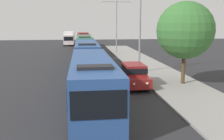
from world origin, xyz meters
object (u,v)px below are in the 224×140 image
(bus_middle, at_px, (84,45))
(white_suv, at_px, (134,74))
(streetlamp_mid, at_px, (140,25))
(streetlamp_far, at_px, (116,22))
(bus_lead, at_px, (92,80))
(bus_second_in_line, at_px, (87,54))
(box_truck_oncoming, at_px, (69,38))
(bus_fourth_in_line, at_px, (83,40))
(roadside_tree, at_px, (185,30))

(bus_middle, distance_m, white_suv, 22.59)
(streetlamp_mid, bearing_deg, streetlamp_far, 90.00)
(bus_lead, xyz_separation_m, bus_second_in_line, (-0.00, 13.49, -0.00))
(bus_middle, xyz_separation_m, box_truck_oncoming, (-3.30, 19.97, 0.02))
(bus_fourth_in_line, distance_m, streetlamp_mid, 30.79)
(bus_fourth_in_line, distance_m, streetlamp_far, 14.48)
(white_suv, xyz_separation_m, streetlamp_mid, (1.70, 5.45, 3.96))
(streetlamp_far, distance_m, roadside_tree, 22.87)
(box_truck_oncoming, relative_size, streetlamp_far, 0.90)
(streetlamp_mid, height_order, roadside_tree, streetlamp_mid)
(bus_middle, xyz_separation_m, streetlamp_far, (5.40, 0.42, 3.76))
(white_suv, bearing_deg, bus_middle, 99.43)
(bus_second_in_line, xyz_separation_m, roadside_tree, (7.95, -8.80, 2.95))
(bus_middle, height_order, bus_fourth_in_line, same)
(bus_lead, bearing_deg, roadside_tree, 30.53)
(bus_middle, distance_m, bus_fourth_in_line, 13.32)
(bus_second_in_line, distance_m, box_truck_oncoming, 33.63)
(bus_lead, xyz_separation_m, box_truck_oncoming, (-3.30, 46.95, 0.02))
(bus_fourth_in_line, bearing_deg, roadside_tree, -77.41)
(white_suv, xyz_separation_m, streetlamp_far, (1.70, 22.70, 4.42))
(bus_fourth_in_line, bearing_deg, streetlamp_far, -67.28)
(bus_second_in_line, bearing_deg, bus_lead, -90.00)
(bus_lead, xyz_separation_m, bus_fourth_in_line, (-0.00, 40.30, -0.00))
(streetlamp_mid, relative_size, roadside_tree, 1.14)
(streetlamp_far, bearing_deg, bus_fourth_in_line, 112.72)
(streetlamp_mid, bearing_deg, bus_fourth_in_line, 100.15)
(bus_fourth_in_line, bearing_deg, white_suv, -84.07)
(bus_lead, distance_m, roadside_tree, 9.69)
(bus_lead, height_order, box_truck_oncoming, bus_lead)
(bus_lead, distance_m, bus_second_in_line, 13.49)
(streetlamp_mid, bearing_deg, bus_middle, 107.79)
(streetlamp_mid, distance_m, roadside_tree, 6.05)
(bus_second_in_line, relative_size, streetlamp_mid, 1.49)
(streetlamp_mid, distance_m, streetlamp_far, 17.25)
(box_truck_oncoming, bearing_deg, white_suv, -80.59)
(bus_lead, relative_size, bus_middle, 1.01)
(bus_lead, xyz_separation_m, bus_middle, (-0.00, 26.98, -0.00))
(bus_fourth_in_line, relative_size, roadside_tree, 1.74)
(bus_lead, height_order, bus_second_in_line, same)
(streetlamp_mid, relative_size, streetlamp_far, 0.90)
(streetlamp_far, bearing_deg, bus_lead, -101.14)
(box_truck_oncoming, bearing_deg, streetlamp_far, -66.01)
(streetlamp_far, height_order, roadside_tree, streetlamp_far)
(bus_middle, bearing_deg, bus_fourth_in_line, 90.00)
(bus_middle, height_order, streetlamp_far, streetlamp_far)
(streetlamp_far, bearing_deg, roadside_tree, -83.59)
(white_suv, distance_m, streetlamp_far, 23.18)
(bus_lead, height_order, bus_middle, same)
(bus_middle, bearing_deg, white_suv, -80.57)
(bus_second_in_line, bearing_deg, bus_middle, 90.00)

